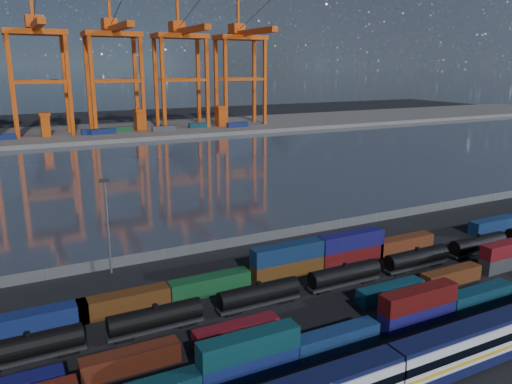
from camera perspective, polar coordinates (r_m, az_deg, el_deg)
name	(u,v)px	position (r m, az deg, el deg)	size (l,w,h in m)	color
ground	(345,298)	(79.38, 10.17, -11.82)	(700.00, 700.00, 0.00)	black
harbor_water	(154,172)	(170.61, -11.60, 2.26)	(700.00, 700.00, 0.00)	#313948
far_quay	(97,133)	(271.84, -17.74, 6.47)	(700.00, 70.00, 2.00)	#514F4C
passenger_train	(479,343)	(66.87, 24.09, -15.49)	(78.23, 3.24, 5.56)	silver
container_row_south	(349,330)	(66.53, 10.58, -15.27)	(140.14, 2.47, 5.27)	#444749
container_row_mid	(407,286)	(81.82, 16.91, -10.27)	(140.10, 2.34, 4.99)	#47494D
container_row_north	(333,256)	(89.77, 8.80, -7.27)	(142.67, 2.68, 5.72)	navy
tanker_string	(259,294)	(74.62, 0.33, -11.63)	(137.00, 2.79, 4.00)	black
waterfront_fence	(261,237)	(100.79, 0.52, -5.21)	(160.12, 0.12, 2.20)	#595B5E
yard_light_mast	(108,221)	(87.08, -16.61, -3.25)	(1.60, 0.40, 16.60)	slate
gantry_cranes	(76,45)	(261.96, -19.87, 15.48)	(202.57, 52.93, 71.68)	#C6460E
quay_containers	(78,133)	(255.67, -19.65, 6.39)	(172.58, 10.99, 2.60)	navy
straddle_carriers	(94,122)	(260.86, -18.01, 7.67)	(140.00, 7.00, 11.10)	#C6460E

